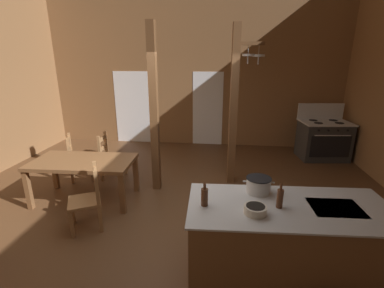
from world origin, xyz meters
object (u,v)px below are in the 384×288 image
(stockpot_on_counter, at_px, (258,185))
(mixing_bowl_on_counter, at_px, (255,210))
(dining_table, at_px, (83,165))
(ladderback_chair_at_table_end, at_px, (110,157))
(stove_range, at_px, (323,139))
(bottle_tall_on_counter, at_px, (280,198))
(ladderback_chair_by_post, at_px, (88,199))
(kitchen_island, at_px, (286,242))
(ladderback_chair_near_window, at_px, (78,158))
(bottle_short_on_counter, at_px, (205,197))

(stockpot_on_counter, height_order, mixing_bowl_on_counter, stockpot_on_counter)
(dining_table, relative_size, ladderback_chair_at_table_end, 1.82)
(dining_table, bearing_deg, stove_range, 28.93)
(bottle_tall_on_counter, bearing_deg, dining_table, 153.20)
(stockpot_on_counter, bearing_deg, ladderback_chair_by_post, 170.54)
(stockpot_on_counter, xyz_separation_m, mixing_bowl_on_counter, (-0.08, -0.47, -0.05))
(kitchen_island, height_order, mixing_bowl_on_counter, mixing_bowl_on_counter)
(ladderback_chair_near_window, height_order, stockpot_on_counter, stockpot_on_counter)
(kitchen_island, relative_size, bottle_tall_on_counter, 8.00)
(ladderback_chair_by_post, bearing_deg, kitchen_island, -14.28)
(kitchen_island, bearing_deg, mixing_bowl_on_counter, -154.06)
(dining_table, height_order, bottle_short_on_counter, bottle_short_on_counter)
(stove_range, relative_size, ladderback_chair_by_post, 1.39)
(mixing_bowl_on_counter, relative_size, bottle_tall_on_counter, 0.84)
(dining_table, xyz_separation_m, stockpot_on_counter, (2.79, -1.17, 0.35))
(ladderback_chair_by_post, bearing_deg, stove_range, 38.27)
(kitchen_island, xyz_separation_m, dining_table, (-3.09, 1.46, 0.20))
(ladderback_chair_near_window, distance_m, ladderback_chair_by_post, 1.89)
(stockpot_on_counter, xyz_separation_m, bottle_tall_on_counter, (0.18, -0.33, 0.02))
(kitchen_island, relative_size, dining_table, 1.27)
(mixing_bowl_on_counter, bearing_deg, bottle_tall_on_counter, 28.80)
(dining_table, bearing_deg, mixing_bowl_on_counter, -31.26)
(ladderback_chair_near_window, distance_m, ladderback_chair_at_table_end, 0.64)
(dining_table, height_order, ladderback_chair_near_window, ladderback_chair_near_window)
(mixing_bowl_on_counter, height_order, bottle_short_on_counter, bottle_short_on_counter)
(ladderback_chair_by_post, distance_m, mixing_bowl_on_counter, 2.46)
(kitchen_island, relative_size, ladderback_chair_near_window, 2.32)
(ladderback_chair_at_table_end, height_order, bottle_short_on_counter, bottle_short_on_counter)
(kitchen_island, distance_m, mixing_bowl_on_counter, 0.65)
(kitchen_island, relative_size, stockpot_on_counter, 6.13)
(dining_table, distance_m, ladderback_chair_by_post, 0.93)
(stove_range, distance_m, ladderback_chair_near_window, 5.70)
(ladderback_chair_at_table_end, bearing_deg, stove_range, 19.84)
(stockpot_on_counter, relative_size, bottle_tall_on_counter, 1.31)
(ladderback_chair_near_window, relative_size, ladderback_chair_by_post, 1.00)
(mixing_bowl_on_counter, bearing_deg, ladderback_chair_at_table_end, 135.41)
(ladderback_chair_near_window, relative_size, bottle_short_on_counter, 3.67)
(stove_range, bearing_deg, ladderback_chair_by_post, -141.73)
(mixing_bowl_on_counter, xyz_separation_m, bottle_tall_on_counter, (0.26, 0.14, 0.07))
(dining_table, distance_m, ladderback_chair_near_window, 1.00)
(ladderback_chair_by_post, relative_size, stockpot_on_counter, 2.65)
(stove_range, height_order, mixing_bowl_on_counter, stove_range)
(dining_table, height_order, mixing_bowl_on_counter, mixing_bowl_on_counter)
(ladderback_chair_at_table_end, height_order, mixing_bowl_on_counter, mixing_bowl_on_counter)
(kitchen_island, bearing_deg, bottle_tall_on_counter, -160.67)
(ladderback_chair_near_window, bearing_deg, mixing_bowl_on_counter, -37.00)
(bottle_short_on_counter, bearing_deg, kitchen_island, 5.59)
(ladderback_chair_by_post, bearing_deg, mixing_bowl_on_counter, -20.85)
(bottle_tall_on_counter, bearing_deg, ladderback_chair_by_post, 164.15)
(stockpot_on_counter, bearing_deg, ladderback_chair_at_table_end, 141.92)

